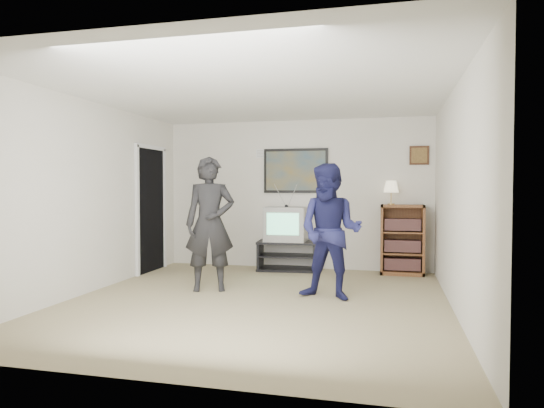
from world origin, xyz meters
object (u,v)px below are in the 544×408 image
at_px(media_stand, 287,255).
at_px(person_tall, 210,224).
at_px(crt_television, 286,224).
at_px(bookshelf, 402,240).
at_px(person_short, 330,231).

height_order(media_stand, person_tall, person_tall).
bearing_deg(media_stand, crt_television, 174.19).
height_order(media_stand, crt_television, crt_television).
xyz_separation_m(bookshelf, person_short, (-0.90, -1.96, 0.29)).
xyz_separation_m(crt_television, person_short, (0.96, -1.91, 0.07)).
height_order(crt_television, bookshelf, bookshelf).
bearing_deg(person_short, media_stand, 127.72).
xyz_separation_m(crt_television, person_tall, (-0.66, -1.77, 0.12)).
bearing_deg(person_tall, person_short, -24.38).
height_order(person_tall, person_short, person_tall).
relative_size(bookshelf, person_tall, 0.62).
distance_m(media_stand, crt_television, 0.52).
distance_m(crt_television, person_short, 2.13).
height_order(crt_television, person_short, person_short).
bearing_deg(media_stand, person_tall, -116.67).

